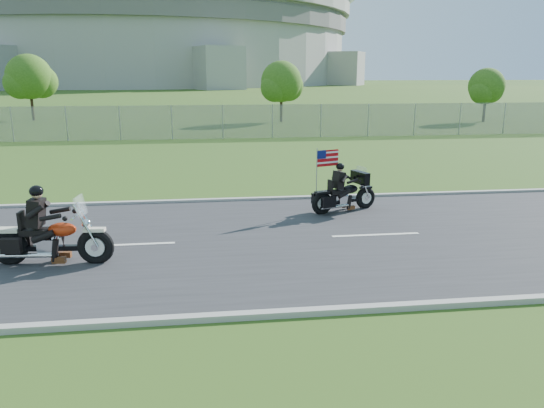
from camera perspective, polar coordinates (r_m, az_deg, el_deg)
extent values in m
plane|color=#264716|center=(12.70, -6.36, -4.19)|extent=(420.00, 420.00, 0.00)
cube|color=#28282B|center=(12.70, -6.36, -4.10)|extent=(120.00, 8.00, 0.04)
cube|color=#9E9B93|center=(16.59, -6.64, 0.36)|extent=(120.00, 0.18, 0.12)
cube|color=#9E9B93|center=(8.93, -5.83, -12.04)|extent=(120.00, 0.18, 0.12)
cube|color=gray|center=(32.57, -16.05, 8.37)|extent=(60.00, 0.03, 2.00)
cylinder|color=#A3A099|center=(183.24, -14.07, 15.64)|extent=(130.00, 130.00, 20.00)
cylinder|color=#605E5B|center=(183.61, -14.20, 17.82)|extent=(132.00, 132.00, 4.00)
cylinder|color=#A3A099|center=(184.13, -14.32, 19.68)|extent=(134.00, 134.00, 6.00)
cylinder|color=#382316|center=(42.60, 1.00, 10.50)|extent=(0.22, 0.22, 2.52)
sphere|color=#2F5316|center=(42.52, 1.01, 13.04)|extent=(3.20, 3.20, 3.20)
sphere|color=#2F5316|center=(43.10, 1.77, 12.58)|extent=(2.40, 2.40, 2.40)
sphere|color=#2F5316|center=(42.05, 0.31, 12.42)|extent=(2.24, 2.24, 2.24)
cylinder|color=#382316|center=(48.17, -24.42, 9.86)|extent=(0.22, 0.22, 2.80)
sphere|color=#2F5316|center=(48.11, -24.67, 12.34)|extent=(3.60, 3.60, 3.60)
sphere|color=#2F5316|center=(48.43, -23.61, 11.98)|extent=(2.70, 2.70, 2.70)
sphere|color=#2F5316|center=(47.87, -25.50, 11.65)|extent=(2.52, 2.52, 2.52)
cylinder|color=#382316|center=(45.86, 21.88, 9.59)|extent=(0.22, 0.22, 2.24)
sphere|color=#2F5316|center=(45.79, 22.08, 11.68)|extent=(2.80, 2.80, 2.80)
sphere|color=#2F5316|center=(46.43, 22.40, 11.27)|extent=(2.10, 2.10, 2.10)
sphere|color=#2F5316|center=(45.26, 21.69, 11.19)|extent=(1.96, 1.96, 1.96)
torus|color=black|center=(11.75, -18.43, -4.36)|extent=(0.79, 0.26, 0.78)
torus|color=black|center=(12.38, -26.41, -4.20)|extent=(0.79, 0.26, 0.78)
ellipsoid|color=#B92D0D|center=(11.84, -21.65, -2.56)|extent=(0.62, 0.39, 0.29)
cube|color=black|center=(12.05, -24.08, -2.73)|extent=(0.61, 0.37, 0.13)
cube|color=black|center=(11.93, -24.04, -0.85)|extent=(0.29, 0.44, 0.58)
sphere|color=black|center=(11.81, -24.02, 1.28)|extent=(0.31, 0.31, 0.28)
cube|color=silver|center=(11.58, -19.92, -0.18)|extent=(0.09, 0.49, 0.42)
torus|color=black|center=(15.84, 10.01, 0.66)|extent=(0.67, 0.37, 0.65)
torus|color=black|center=(15.01, 5.40, 0.06)|extent=(0.67, 0.37, 0.65)
ellipsoid|color=black|center=(15.45, 8.40, 1.59)|extent=(0.56, 0.43, 0.25)
cube|color=black|center=(15.20, 6.98, 1.30)|extent=(0.55, 0.41, 0.11)
cube|color=black|center=(15.16, 7.16, 2.59)|extent=(0.32, 0.40, 0.49)
sphere|color=black|center=(15.11, 7.34, 4.02)|extent=(0.30, 0.30, 0.24)
cube|color=black|center=(15.58, 9.46, 2.82)|extent=(0.42, 0.73, 0.35)
cube|color=#B70C11|center=(15.05, 6.01, 4.93)|extent=(0.67, 0.25, 0.46)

